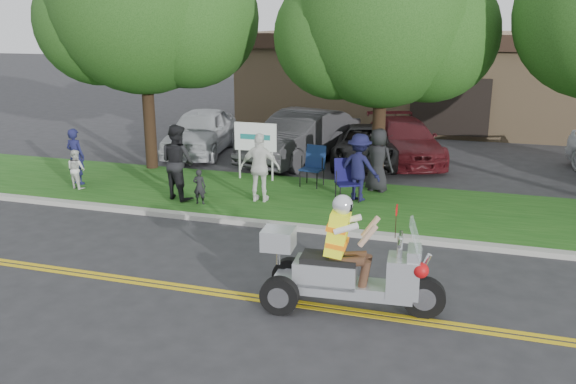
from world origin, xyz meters
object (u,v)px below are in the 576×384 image
(spectator_adult_mid, at_px, (177,162))
(parked_car_right, at_px, (404,140))
(lawn_chair_b, at_px, (346,177))
(spectator_adult_right, at_px, (260,168))
(lawn_chair_a, at_px, (314,163))
(parked_car_far_left, at_px, (201,131))
(parked_car_mid, at_px, (366,146))
(spectator_adult_left, at_px, (76,156))
(trike_scooter, at_px, (343,270))
(parked_car_left, at_px, (300,137))

(spectator_adult_mid, relative_size, parked_car_right, 0.41)
(lawn_chair_b, bearing_deg, spectator_adult_right, 173.19)
(lawn_chair_a, height_order, spectator_adult_mid, spectator_adult_mid)
(parked_car_far_left, relative_size, parked_car_mid, 1.04)
(lawn_chair_a, height_order, spectator_adult_left, spectator_adult_left)
(trike_scooter, distance_m, lawn_chair_b, 5.94)
(lawn_chair_b, bearing_deg, parked_car_mid, 66.25)
(trike_scooter, distance_m, parked_car_left, 10.68)
(lawn_chair_a, xyz_separation_m, spectator_adult_mid, (-2.97, -2.32, 0.34))
(trike_scooter, xyz_separation_m, parked_car_right, (-0.42, 11.22, 0.00))
(lawn_chair_b, height_order, parked_car_right, parked_car_right)
(parked_car_far_left, bearing_deg, spectator_adult_right, -60.86)
(parked_car_right, bearing_deg, lawn_chair_a, -136.16)
(lawn_chair_b, xyz_separation_m, parked_car_left, (-2.45, 4.21, 0.14))
(spectator_adult_right, relative_size, parked_car_mid, 0.39)
(trike_scooter, relative_size, parked_car_right, 0.63)
(spectator_adult_left, bearing_deg, lawn_chair_b, -167.05)
(lawn_chair_b, xyz_separation_m, spectator_adult_left, (-7.52, -0.74, 0.19))
(lawn_chair_b, distance_m, parked_car_mid, 4.48)
(spectator_adult_mid, bearing_deg, parked_car_far_left, -48.06)
(spectator_adult_right, bearing_deg, parked_car_left, -89.63)
(lawn_chair_a, distance_m, spectator_adult_left, 6.64)
(trike_scooter, xyz_separation_m, spectator_adult_mid, (-5.34, 4.63, 0.39))
(spectator_adult_mid, bearing_deg, lawn_chair_a, -119.85)
(lawn_chair_b, height_order, parked_car_mid, parked_car_mid)
(lawn_chair_a, height_order, spectator_adult_right, spectator_adult_right)
(spectator_adult_left, xyz_separation_m, parked_car_far_left, (1.39, 5.14, -0.11))
(spectator_adult_left, bearing_deg, parked_car_right, -136.22)
(parked_car_far_left, height_order, parked_car_left, parked_car_left)
(spectator_adult_left, bearing_deg, parked_car_far_left, -97.74)
(lawn_chair_a, distance_m, parked_car_left, 3.34)
(spectator_adult_left, relative_size, parked_car_right, 0.33)
(lawn_chair_a, bearing_deg, spectator_adult_right, -106.19)
(parked_car_right, bearing_deg, spectator_adult_left, -165.18)
(spectator_adult_right, height_order, parked_car_mid, spectator_adult_right)
(trike_scooter, xyz_separation_m, lawn_chair_b, (-1.21, 5.82, 0.02))
(parked_car_left, relative_size, parked_car_mid, 1.14)
(spectator_adult_right, height_order, parked_car_far_left, spectator_adult_right)
(parked_car_far_left, distance_m, parked_car_mid, 5.83)
(parked_car_far_left, bearing_deg, spectator_adult_mid, -79.46)
(parked_car_mid, bearing_deg, spectator_adult_left, -152.98)
(spectator_adult_right, xyz_separation_m, parked_car_mid, (1.72, 5.25, -0.36))
(trike_scooter, height_order, parked_car_mid, trike_scooter)
(lawn_chair_a, height_order, lawn_chair_b, lawn_chair_a)
(lawn_chair_a, relative_size, parked_car_mid, 0.25)
(trike_scooter, relative_size, parked_car_far_left, 0.65)
(spectator_adult_left, xyz_separation_m, parked_car_mid, (7.21, 5.20, -0.28))
(trike_scooter, height_order, lawn_chair_b, trike_scooter)
(trike_scooter, distance_m, spectator_adult_mid, 7.08)
(spectator_adult_right, height_order, parked_car_right, spectator_adult_right)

